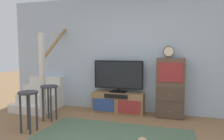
# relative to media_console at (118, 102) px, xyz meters

# --- Properties ---
(back_wall) EXTENTS (6.40, 0.12, 2.70)m
(back_wall) POSITION_rel_media_console_xyz_m (0.30, 0.27, 1.11)
(back_wall) COLOR #A8BCD1
(back_wall) RESTS_ON ground_plane
(media_console) EXTENTS (1.19, 0.38, 0.47)m
(media_console) POSITION_rel_media_console_xyz_m (0.00, 0.00, 0.00)
(media_console) COLOR #997047
(media_console) RESTS_ON ground_plane
(television) EXTENTS (1.14, 0.22, 0.73)m
(television) POSITION_rel_media_console_xyz_m (0.00, 0.02, 0.63)
(television) COLOR black
(television) RESTS_ON media_console
(side_cabinet) EXTENTS (0.58, 0.38, 1.27)m
(side_cabinet) POSITION_rel_media_console_xyz_m (1.15, 0.01, 0.40)
(side_cabinet) COLOR brown
(side_cabinet) RESTS_ON ground_plane
(desk_clock) EXTENTS (0.23, 0.08, 0.25)m
(desk_clock) POSITION_rel_media_console_xyz_m (1.11, -0.00, 1.16)
(desk_clock) COLOR #4C3823
(desk_clock) RESTS_ON side_cabinet
(staircase) EXTENTS (1.00, 1.36, 2.20)m
(staircase) POSITION_rel_media_console_xyz_m (-1.94, 0.01, 0.13)
(staircase) COLOR silver
(staircase) RESTS_ON ground_plane
(bar_stool_near) EXTENTS (0.34, 0.34, 0.72)m
(bar_stool_near) POSITION_rel_media_console_xyz_m (-1.20, -1.57, 0.30)
(bar_stool_near) COLOR #333338
(bar_stool_near) RESTS_ON ground_plane
(bar_stool_far) EXTENTS (0.34, 0.34, 0.72)m
(bar_stool_far) POSITION_rel_media_console_xyz_m (-1.19, -0.94, 0.30)
(bar_stool_far) COLOR #333338
(bar_stool_far) RESTS_ON ground_plane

